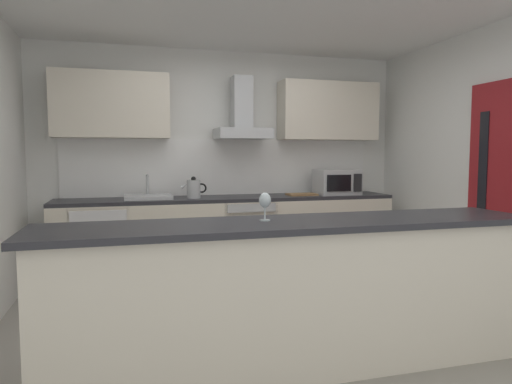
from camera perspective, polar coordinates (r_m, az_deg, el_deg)
The scene contains 16 objects.
ground at distance 3.92m, azimuth 2.11°, elevation -16.10°, with size 5.34×4.85×0.02m, color gray.
wall_back at distance 5.59m, azimuth -4.11°, elevation 3.84°, with size 5.34×0.12×2.60m, color white.
wall_right at distance 4.84m, azimuth 28.20°, elevation 3.17°, with size 0.12×4.85×2.60m, color white.
backsplash_tile at distance 5.52m, azimuth -3.96°, elevation 3.10°, with size 3.69×0.02×0.66m, color white.
counter_back at distance 5.30m, azimuth -3.22°, elevation -5.44°, with size 3.82×0.60×0.90m.
counter_island at distance 3.01m, azimuth 5.02°, elevation -12.58°, with size 3.21×0.64×0.96m.
upper_cabinets at distance 5.39m, azimuth -3.65°, elevation 10.30°, with size 3.77×0.32×0.70m.
side_door at distance 4.72m, azimuth 28.37°, elevation -0.18°, with size 0.08×0.85×2.05m.
oven at distance 5.31m, azimuth -1.34°, elevation -5.30°, with size 0.60×0.62×0.80m.
refrigerator at distance 5.16m, azimuth -18.72°, elevation -6.24°, with size 0.58×0.60×0.85m.
microwave at distance 5.61m, azimuth 10.00°, elevation 1.23°, with size 0.50×0.38×0.30m.
sink at distance 5.10m, azimuth -13.25°, elevation -0.53°, with size 0.50×0.40×0.26m.
kettle at distance 5.10m, azimuth -7.74°, elevation 0.41°, with size 0.29×0.15×0.24m.
range_hood at distance 5.37m, azimuth -1.72°, elevation 9.02°, with size 0.62×0.45×0.72m.
wine_glass at distance 2.88m, azimuth 1.12°, elevation -1.16°, with size 0.08×0.08×0.18m.
chopping_board at distance 5.44m, azimuth 5.70°, elevation -0.30°, with size 0.34×0.22×0.02m, color #9E7247.
Camera 1 is at (-1.13, -3.49, 1.38)m, focal length 32.21 mm.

